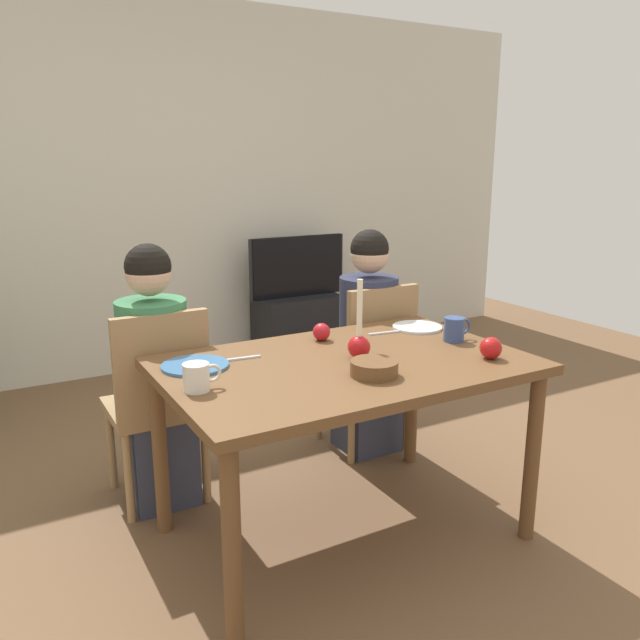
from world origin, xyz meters
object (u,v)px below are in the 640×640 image
object	(u,v)px
mug_left	(197,377)
plate_left	(195,366)
bowl_walnuts	(375,368)
tv_stand	(298,326)
candle_centerpiece	(359,342)
tv	(297,266)
apple_by_left_plate	(491,348)
apple_near_candle	(321,332)
chair_right	(371,358)
mug_right	(455,329)
person_right_child	(368,346)
person_left_child	(155,381)
chair_left	(158,396)
dining_table	(345,381)
plate_right	(417,327)

from	to	relation	value
mug_left	plate_left	bearing A→B (deg)	73.32
bowl_walnuts	tv_stand	bearing A→B (deg)	68.42
candle_centerpiece	tv	bearing A→B (deg)	68.09
bowl_walnuts	apple_by_left_plate	xyz separation A→B (m)	(0.51, -0.06, 0.02)
tv	apple_near_candle	size ratio (longest dim) A/B	10.38
chair_right	mug_right	distance (m)	0.67
candle_centerpiece	apple_near_candle	bearing A→B (deg)	90.78
person_right_child	mug_left	distance (m)	1.34
tv	apple_near_candle	bearing A→B (deg)	-114.82
person_left_child	bowl_walnuts	size ratio (longest dim) A/B	6.74
candle_centerpiece	mug_right	xyz separation A→B (m)	(0.49, 0.00, -0.01)
tv_stand	mug_right	distance (m)	2.40
mug_right	bowl_walnuts	distance (m)	0.59
chair_left	chair_right	distance (m)	1.11
chair_right	tv_stand	xyz separation A→B (m)	(0.46, 1.69, -0.27)
plate_left	mug_right	bearing A→B (deg)	-10.76
chair_left	candle_centerpiece	size ratio (longest dim) A/B	2.86
bowl_walnuts	person_right_child	bearing A→B (deg)	57.54
apple_near_candle	dining_table	bearing A→B (deg)	-101.86
chair_left	bowl_walnuts	distance (m)	1.02
dining_table	person_right_child	distance (m)	0.84
plate_left	dining_table	bearing A→B (deg)	-22.07
chair_right	bowl_walnuts	world-z (taller)	chair_right
chair_right	mug_right	world-z (taller)	chair_right
chair_left	mug_right	distance (m)	1.31
mug_left	mug_right	xyz separation A→B (m)	(1.16, 0.04, 0.00)
plate_right	mug_right	xyz separation A→B (m)	(0.01, -0.24, 0.05)
tv_stand	bowl_walnuts	distance (m)	2.74
plate_left	plate_right	world-z (taller)	same
mug_right	bowl_walnuts	bearing A→B (deg)	-159.66
candle_centerpiece	chair_right	bearing A→B (deg)	52.10
dining_table	mug_left	world-z (taller)	mug_left
tv	person_left_child	bearing A→B (deg)	-133.29
chair_right	tv	size ratio (longest dim) A/B	1.14
candle_centerpiece	mug_right	size ratio (longest dim) A/B	2.33
apple_near_candle	plate_left	bearing A→B (deg)	-172.14
candle_centerpiece	mug_right	distance (m)	0.49
person_right_child	plate_right	bearing A→B (deg)	-88.10
apple_near_candle	mug_right	bearing A→B (deg)	-30.34
mug_right	apple_near_candle	bearing A→B (deg)	149.66
tv_stand	tv	distance (m)	0.47
person_left_child	bowl_walnuts	xyz separation A→B (m)	(0.58, -0.84, 0.21)
plate_left	chair_left	bearing A→B (deg)	96.45
person_left_child	mug_left	size ratio (longest dim) A/B	8.70
tv	plate_left	distance (m)	2.58
person_left_child	person_right_child	bearing A→B (deg)	0.00
plate_right	apple_near_candle	distance (m)	0.49
chair_right	plate_left	size ratio (longest dim) A/B	3.55
dining_table	mug_left	xyz separation A→B (m)	(-0.60, -0.03, 0.13)
person_right_child	mug_left	size ratio (longest dim) A/B	8.70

